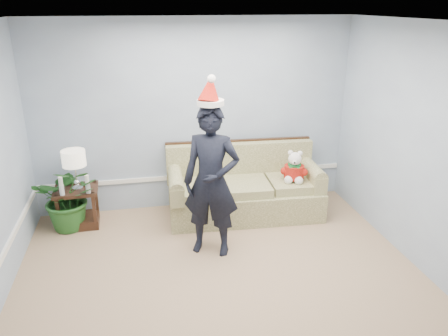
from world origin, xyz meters
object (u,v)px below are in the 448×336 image
sofa (244,190)px  table_lamp (74,160)px  teddy_bear (294,170)px  side_table (79,211)px  man (211,182)px  houseplant (69,197)px

sofa → table_lamp: bearing=-178.0°
table_lamp → teddy_bear: bearing=-4.8°
side_table → man: bearing=-30.8°
side_table → houseplant: 0.26m
man → sofa: bearing=79.1°
sofa → man: size_ratio=1.19×
sofa → side_table: bearing=-178.6°
houseplant → table_lamp: bearing=13.0°
teddy_bear → sofa: bearing=-176.3°
side_table → teddy_bear: (2.96, -0.27, 0.47)m
sofa → side_table: 2.29m
side_table → man: size_ratio=0.32×
side_table → teddy_bear: bearing=-5.2°
teddy_bear → table_lamp: bearing=-163.8°
side_table → man: 2.06m
man → teddy_bear: bearing=52.3°
table_lamp → man: bearing=-30.6°
table_lamp → teddy_bear: 2.95m
sofa → man: 1.25m
side_table → table_lamp: (0.03, -0.03, 0.74)m
side_table → table_lamp: size_ratio=1.07×
teddy_bear → man: bearing=-129.9°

